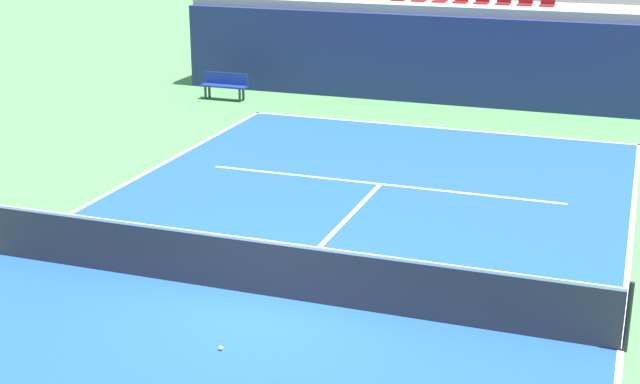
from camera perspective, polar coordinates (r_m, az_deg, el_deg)
ground_plane at (r=14.95m, az=-3.05°, el=-6.59°), size 80.00×80.00×0.00m
court_surface at (r=14.94m, az=-3.05°, el=-6.57°), size 11.00×24.00×0.01m
baseline_far at (r=25.78m, az=7.25°, el=4.03°), size 11.00×0.10×0.00m
sideline_right at (r=13.96m, az=18.37°, el=-9.40°), size 0.10×24.00×0.00m
service_line_far at (r=20.59m, az=3.82°, el=0.50°), size 8.26×0.10×0.00m
centre_service_line at (r=17.70m, az=0.94°, el=-2.47°), size 0.10×6.40×0.00m
back_wall at (r=28.49m, az=8.77°, el=8.10°), size 18.35×0.30×2.72m
stands_tier_lower at (r=29.78m, az=9.30°, el=8.76°), size 18.35×2.40×2.99m
stands_tier_upper at (r=32.05m, az=10.16°, el=10.20°), size 18.35×2.40×3.89m
tennis_net at (r=14.74m, az=-3.08°, el=-4.80°), size 11.08×0.08×1.07m
player_bench at (r=29.27m, az=-5.99°, el=6.78°), size 1.50×0.40×0.85m
tennis_ball_0 at (r=13.33m, az=-6.26°, el=-9.72°), size 0.07×0.07×0.07m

